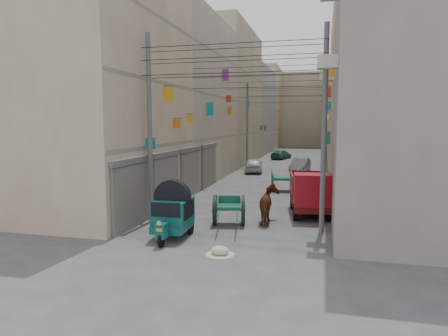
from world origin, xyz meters
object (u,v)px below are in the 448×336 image
(auto_rickshaw, at_px, (173,212))
(mini_truck, at_px, (311,195))
(feed_sack, at_px, (220,250))
(horse, at_px, (270,205))
(distant_car_grey, at_px, (300,165))
(tonga_cart, at_px, (229,209))
(distant_car_green, at_px, (281,154))
(second_cart, at_px, (285,179))
(distant_car_white, at_px, (254,165))

(auto_rickshaw, bearing_deg, mini_truck, 41.79)
(feed_sack, height_order, horse, horse)
(auto_rickshaw, distance_m, distant_car_grey, 21.79)
(auto_rickshaw, relative_size, horse, 1.26)
(auto_rickshaw, relative_size, tonga_cart, 0.80)
(mini_truck, relative_size, distant_car_grey, 1.05)
(tonga_cart, distance_m, horse, 1.77)
(distant_car_green, bearing_deg, horse, 110.35)
(feed_sack, distance_m, horse, 4.70)
(distant_car_grey, bearing_deg, second_cart, -85.41)
(distant_car_white, bearing_deg, tonga_cart, 87.97)
(mini_truck, height_order, second_cart, mini_truck)
(tonga_cart, bearing_deg, distant_car_green, 80.63)
(distant_car_white, bearing_deg, mini_truck, 100.30)
(distant_car_green, bearing_deg, second_cart, 111.83)
(horse, distance_m, distant_car_white, 17.67)
(auto_rickshaw, height_order, horse, auto_rickshaw)
(horse, xyz_separation_m, distant_car_white, (-3.72, 17.27, -0.18))
(tonga_cart, height_order, mini_truck, mini_truck)
(mini_truck, relative_size, distant_car_white, 1.05)
(tonga_cart, bearing_deg, feed_sack, -92.42)
(mini_truck, distance_m, distant_car_green, 29.50)
(auto_rickshaw, distance_m, distant_car_green, 33.89)
(mini_truck, relative_size, feed_sack, 6.54)
(auto_rickshaw, distance_m, tonga_cart, 2.85)
(auto_rickshaw, height_order, distant_car_white, auto_rickshaw)
(horse, bearing_deg, tonga_cart, 16.16)
(distant_car_grey, bearing_deg, auto_rickshaw, -92.45)
(distant_car_white, height_order, distant_car_grey, distant_car_white)
(feed_sack, bearing_deg, tonga_cart, 99.12)
(mini_truck, bearing_deg, distant_car_white, 101.36)
(auto_rickshaw, relative_size, feed_sack, 4.06)
(mini_truck, bearing_deg, distant_car_green, 91.06)
(tonga_cart, xyz_separation_m, feed_sack, (0.61, -3.83, -0.52))
(distant_car_white, bearing_deg, distant_car_grey, -171.58)
(distant_car_green, bearing_deg, tonga_cart, 107.32)
(tonga_cart, bearing_deg, distant_car_white, 85.13)
(tonga_cart, xyz_separation_m, mini_truck, (3.27, 2.40, 0.33))
(feed_sack, height_order, distant_car_grey, distant_car_grey)
(feed_sack, xyz_separation_m, horse, (1.00, 4.55, 0.66))
(horse, bearing_deg, distant_car_green, -92.73)
(feed_sack, xyz_separation_m, distant_car_white, (-2.72, 21.82, 0.48))
(distant_car_white, bearing_deg, horse, 93.44)
(distant_car_green, bearing_deg, distant_car_grey, 118.79)
(distant_car_white, relative_size, distant_car_grey, 1.00)
(feed_sack, height_order, distant_car_white, distant_car_white)
(tonga_cart, bearing_deg, second_cart, 69.25)
(tonga_cart, relative_size, second_cart, 1.63)
(feed_sack, relative_size, distant_car_grey, 0.16)
(tonga_cart, xyz_separation_m, distant_car_grey, (1.80, 19.20, -0.06))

